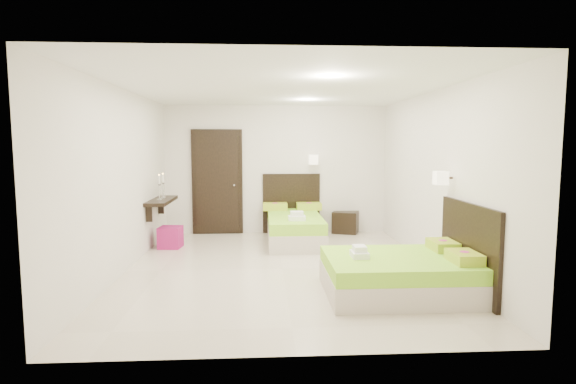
{
  "coord_description": "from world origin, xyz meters",
  "views": [
    {
      "loc": [
        -0.28,
        -6.42,
        1.81
      ],
      "look_at": [
        0.1,
        0.3,
        1.1
      ],
      "focal_mm": 28.0,
      "sensor_mm": 36.0,
      "label": 1
    }
  ],
  "objects": [
    {
      "name": "door",
      "position": [
        -1.2,
        2.7,
        1.05
      ],
      "size": [
        1.02,
        0.15,
        2.14
      ],
      "color": "black",
      "rests_on": "ground"
    },
    {
      "name": "bed_double",
      "position": [
        1.44,
        -1.19,
        0.27
      ],
      "size": [
        1.77,
        1.51,
        1.46
      ],
      "color": "#BFB4A3",
      "rests_on": "ground"
    },
    {
      "name": "console_shelf",
      "position": [
        -2.08,
        1.6,
        0.82
      ],
      "size": [
        0.35,
        1.2,
        0.78
      ],
      "color": "black",
      "rests_on": "ground"
    },
    {
      "name": "bed_single",
      "position": [
        0.31,
        1.87,
        0.3
      ],
      "size": [
        1.17,
        1.95,
        1.61
      ],
      "color": "#BFB4A3",
      "rests_on": "ground"
    },
    {
      "name": "ottoman",
      "position": [
        -1.91,
        1.47,
        0.19
      ],
      "size": [
        0.41,
        0.41,
        0.37
      ],
      "primitive_type": "cube",
      "rotation": [
        0.0,
        0.0,
        -0.09
      ],
      "color": "#8E1254",
      "rests_on": "ground"
    },
    {
      "name": "nightstand",
      "position": [
        1.42,
        2.64,
        0.22
      ],
      "size": [
        0.62,
        0.59,
        0.44
      ],
      "primitive_type": "cube",
      "rotation": [
        0.0,
        0.0,
        -0.35
      ],
      "color": "black",
      "rests_on": "ground"
    },
    {
      "name": "floor",
      "position": [
        0.0,
        0.0,
        0.0
      ],
      "size": [
        5.5,
        5.5,
        0.0
      ],
      "primitive_type": "plane",
      "color": "beige",
      "rests_on": "ground"
    }
  ]
}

